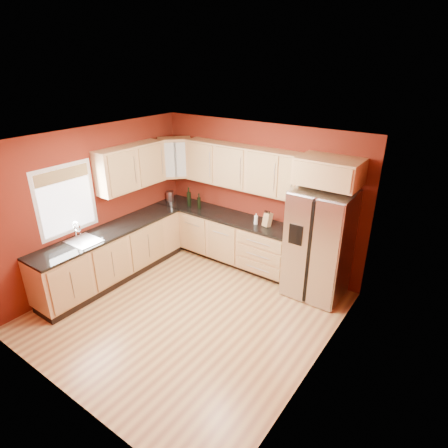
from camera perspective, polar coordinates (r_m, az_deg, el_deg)
The scene contains 23 objects.
floor at distance 5.93m, azimuth -5.45°, elevation -13.13°, with size 4.00×4.00×0.00m, color #9C653C.
ceiling at distance 4.83m, azimuth -6.67°, elevation 12.28°, with size 4.00×4.00×0.00m, color silver.
wall_back at distance 6.75m, azimuth 5.23°, elevation 4.27°, with size 4.00×0.04×2.60m, color maroon.
wall_front at distance 4.19m, azimuth -24.62°, elevation -11.32°, with size 4.00×0.04×2.60m, color maroon.
wall_left at distance 6.65m, azimuth -19.11°, elevation 2.70°, with size 0.04×4.00×2.60m, color maroon.
wall_right at distance 4.34m, azimuth 14.55°, elevation -8.38°, with size 0.04×4.00×2.60m, color maroon.
base_cabinets_back at distance 7.13m, azimuth -0.07°, elevation -2.03°, with size 2.90×0.60×0.88m, color tan.
base_cabinets_left at distance 6.78m, azimuth -16.62°, elevation -4.60°, with size 0.60×2.80×0.88m, color tan.
countertop_back at distance 6.93m, azimuth -0.12°, elevation 1.36°, with size 2.90×0.62×0.04m, color black.
countertop_left at distance 6.57m, azimuth -17.03°, elevation -1.09°, with size 0.62×2.80×0.04m, color black.
upper_cabinets_back at distance 6.58m, azimuth 2.77°, elevation 8.62°, with size 2.30×0.33×0.75m, color tan.
upper_cabinets_left at distance 6.79m, azimuth -13.96°, elevation 8.42°, with size 0.33×1.35×0.75m, color tan.
corner_upper_cabinet at distance 7.31m, azimuth -7.48°, elevation 9.99°, with size 0.62×0.33×0.75m, color tan.
over_fridge_cabinet at distance 5.73m, azimuth 15.73°, elevation 7.72°, with size 0.92×0.60×0.40m, color tan.
refrigerator at distance 6.07m, azimuth 14.27°, elevation -2.98°, with size 0.90×0.75×1.78m, color #B4B5B9.
window at distance 6.30m, azimuth -22.91°, elevation 3.38°, with size 0.03×0.90×1.00m, color white.
sink_faucet at distance 6.25m, azimuth -20.77°, elevation -1.25°, with size 0.50×0.42×0.30m, color silver, non-canonical shape.
canister_left at distance 7.63m, azimuth -8.37°, elevation 4.18°, with size 0.12×0.12×0.19m, color #B4B5B9.
canister_right at distance 7.59m, azimuth -8.17°, elevation 4.19°, with size 0.13×0.13×0.21m, color #B4B5B9.
wine_bottle_a at distance 7.31m, azimuth -5.37°, elevation 4.20°, with size 0.08×0.08×0.37m, color black, non-canonical shape.
wine_bottle_b at distance 7.14m, azimuth -3.83°, elevation 3.50°, with size 0.07×0.07×0.31m, color black, non-canonical shape.
knife_block at distance 6.43m, azimuth 6.64°, elevation 0.67°, with size 0.12×0.11×0.24m, color tan.
soap_dispenser at distance 6.49m, azimuth 4.90°, elevation 0.78°, with size 0.07×0.07×0.19m, color white.
Camera 1 is at (3.18, -3.51, 3.57)m, focal length 30.00 mm.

